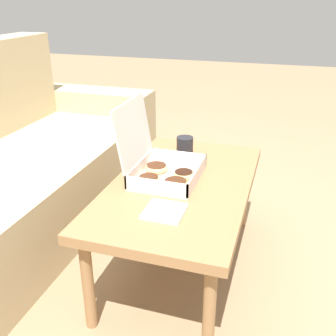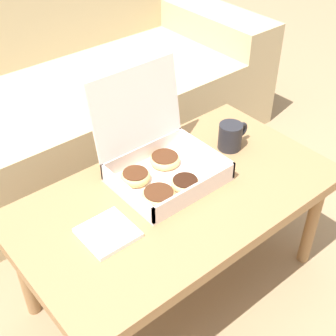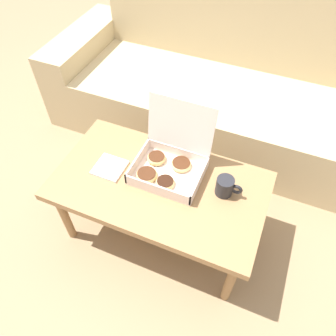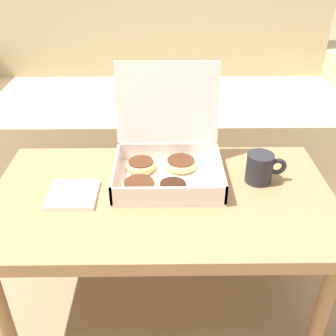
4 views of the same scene
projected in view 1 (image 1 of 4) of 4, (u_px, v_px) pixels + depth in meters
ground_plane at (149, 259)px, 1.90m from camera, size 12.00×12.00×0.00m
coffee_table at (181, 192)px, 1.70m from camera, size 1.03×0.57×0.44m
pastry_box at (160, 167)px, 1.69m from camera, size 0.33×0.31×0.33m
coffee_mug at (185, 146)px, 1.94m from camera, size 0.12×0.08×0.09m
napkin_stack at (165, 211)px, 1.44m from camera, size 0.14×0.14×0.01m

